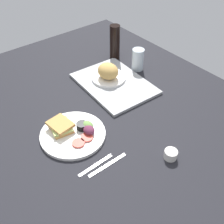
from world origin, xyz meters
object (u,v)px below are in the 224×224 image
(soda_bottle, at_px, (115,42))
(espresso_cup, at_px, (171,154))
(fork, at_px, (95,165))
(serving_tray, at_px, (114,84))
(bread_plate_near, at_px, (108,73))
(drinking_glass, at_px, (138,60))
(knife, at_px, (108,165))
(plate_with_salad, at_px, (73,132))

(soda_bottle, distance_m, espresso_cup, 0.87)
(espresso_cup, distance_m, fork, 0.32)
(serving_tray, xyz_separation_m, bread_plate_near, (-0.05, -0.01, 0.05))
(espresso_cup, bearing_deg, bread_plate_near, 166.69)
(drinking_glass, bearing_deg, espresso_cup, -31.37)
(espresso_cup, distance_m, knife, 0.27)
(soda_bottle, height_order, fork, soda_bottle)
(fork, bearing_deg, serving_tray, 42.15)
(fork, bearing_deg, plate_with_salad, 82.34)
(drinking_glass, height_order, knife, drinking_glass)
(serving_tray, relative_size, bread_plate_near, 2.30)
(serving_tray, relative_size, knife, 2.37)
(serving_tray, height_order, bread_plate_near, bread_plate_near)
(serving_tray, height_order, plate_with_salad, plate_with_salad)
(espresso_cup, relative_size, fork, 0.33)
(serving_tray, xyz_separation_m, espresso_cup, (0.56, -0.15, 0.01))
(plate_with_salad, bearing_deg, knife, 3.85)
(serving_tray, relative_size, soda_bottle, 2.03)
(knife, bearing_deg, bread_plate_near, 52.31)
(bread_plate_near, height_order, fork, bread_plate_near)
(bread_plate_near, bearing_deg, knife, -38.58)
(fork, bearing_deg, drinking_glass, 33.22)
(serving_tray, height_order, espresso_cup, espresso_cup)
(soda_bottle, bearing_deg, serving_tray, -39.97)
(bread_plate_near, relative_size, knife, 1.03)
(drinking_glass, bearing_deg, bread_plate_near, -91.92)
(bread_plate_near, height_order, espresso_cup, bread_plate_near)
(espresso_cup, height_order, fork, espresso_cup)
(serving_tray, bearing_deg, drinking_glass, 100.17)
(plate_with_salad, height_order, drinking_glass, drinking_glass)
(knife, bearing_deg, serving_tray, 49.00)
(espresso_cup, bearing_deg, soda_bottle, 156.60)
(plate_with_salad, xyz_separation_m, espresso_cup, (0.37, 0.25, 0.00))
(drinking_glass, distance_m, fork, 0.77)
(drinking_glass, bearing_deg, fork, -55.77)
(plate_with_salad, height_order, espresso_cup, plate_with_salad)
(serving_tray, bearing_deg, bread_plate_near, -173.54)
(serving_tray, height_order, soda_bottle, soda_bottle)
(espresso_cup, bearing_deg, knife, -120.20)
(soda_bottle, relative_size, fork, 1.30)
(drinking_glass, bearing_deg, knife, -52.18)
(serving_tray, distance_m, drinking_glass, 0.23)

